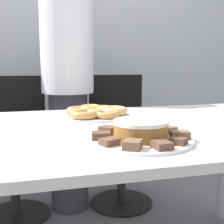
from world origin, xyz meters
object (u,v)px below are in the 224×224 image
object	(u,v)px
office_chair_left	(14,149)
office_chair_right	(120,142)
plate_cake	(141,140)
person_standing	(68,84)
plate_donuts	(93,115)
frosted_cake	(141,129)

from	to	relation	value
office_chair_left	office_chair_right	distance (m)	0.72
plate_cake	person_standing	bearing A→B (deg)	94.72
person_standing	office_chair_right	distance (m)	0.56
office_chair_right	person_standing	bearing A→B (deg)	-173.02
office_chair_right	plate_donuts	size ratio (longest dim) A/B	2.54
office_chair_right	plate_donuts	xyz separation A→B (m)	(-0.32, -0.61, 0.31)
office_chair_left	plate_cake	xyz separation A→B (m)	(0.45, -1.14, 0.31)
office_chair_right	plate_cake	world-z (taller)	office_chair_right
office_chair_right	plate_donuts	world-z (taller)	office_chair_right
office_chair_left	office_chair_right	xyz separation A→B (m)	(0.72, 0.00, 0.00)
person_standing	frosted_cake	distance (m)	1.13
person_standing	plate_donuts	distance (m)	0.61
person_standing	office_chair_right	bearing A→B (deg)	2.90
frosted_cake	office_chair_left	bearing A→B (deg)	111.45
plate_cake	plate_donuts	distance (m)	0.53
person_standing	plate_donuts	bearing A→B (deg)	-85.90
plate_donuts	frosted_cake	xyz separation A→B (m)	(0.05, -0.53, 0.04)
office_chair_left	plate_donuts	bearing A→B (deg)	-51.16
office_chair_left	person_standing	bearing A→B (deg)	2.89
office_chair_left	plate_cake	distance (m)	1.26
office_chair_left	plate_donuts	size ratio (longest dim) A/B	2.54
office_chair_right	frosted_cake	size ratio (longest dim) A/B	5.03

